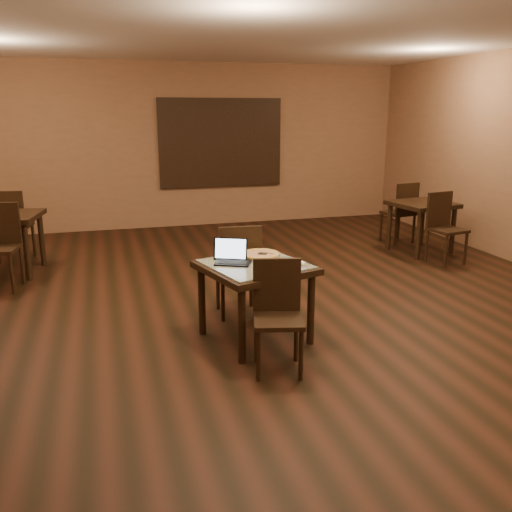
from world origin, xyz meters
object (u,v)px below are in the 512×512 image
object	(u,v)px
chair_main_near	(277,308)
other_table_a_chair_far	(402,209)
pizza_pan	(260,256)
chair_main_far	(239,265)
other_table_b	(5,224)
other_table_b_chair_near	(0,241)
other_table_b_chair_far	(11,222)
laptop	(232,256)
tiled_table	(255,274)
other_table_a	(422,211)
other_table_a_chair_near	(444,223)

from	to	relation	value
chair_main_near	other_table_a_chair_far	xyz separation A→B (m)	(3.38, 3.71, 0.04)
pizza_pan	other_table_a_chair_far	xyz separation A→B (m)	(3.28, 2.85, -0.19)
chair_main_near	pizza_pan	world-z (taller)	chair_main_near
chair_main_far	other_table_b	world-z (taller)	chair_main_far
pizza_pan	other_table_b_chair_near	xyz separation A→B (m)	(-2.72, 2.17, -0.17)
chair_main_far	other_table_a_chair_far	size ratio (longest dim) A/B	1.00
other_table_b_chair_near	other_table_b_chair_far	size ratio (longest dim) A/B	1.00
chair_main_near	pizza_pan	xyz separation A→B (m)	(0.10, 0.86, 0.23)
chair_main_far	laptop	distance (m)	0.60
other_table_a_chair_far	other_table_b	bearing A→B (deg)	-8.94
tiled_table	chair_main_near	bearing A→B (deg)	-104.75
other_table_a	other_table_b_chair_near	xyz separation A→B (m)	(-5.98, -0.09, -0.06)
chair_main_far	other_table_a	world-z (taller)	chair_main_far
laptop	other_table_a_chair_near	size ratio (longest dim) A/B	0.38
laptop	other_table_a_chair_far	size ratio (longest dim) A/B	0.38
tiled_table	other_table_a	world-z (taller)	other_table_a
other_table_a	other_table_a_chair_near	distance (m)	0.60
chair_main_far	other_table_b_chair_far	xyz separation A→B (m)	(-2.62, 3.03, 0.02)
laptop	other_table_b	distance (m)	3.79
chair_main_far	laptop	bearing A→B (deg)	73.31
chair_main_near	laptop	bearing A→B (deg)	120.58
chair_main_near	other_table_a_chair_far	size ratio (longest dim) A/B	0.93
laptop	other_table_a_chair_near	bearing A→B (deg)	51.52
tiled_table	pizza_pan	world-z (taller)	pizza_pan
chair_main_far	pizza_pan	distance (m)	0.44
other_table_a_chair_near	pizza_pan	bearing A→B (deg)	-162.47
other_table_a	other_table_b_chair_far	xyz separation A→B (m)	(-6.02, 1.15, -0.06)
chair_main_near	other_table_a	world-z (taller)	chair_main_near
pizza_pan	other_table_a_chair_near	xyz separation A→B (m)	(3.25, 1.66, -0.19)
other_table_a	other_table_b_chair_near	bearing A→B (deg)	171.29
chair_main_far	other_table_a_chair_near	world-z (taller)	same
other_table_a_chair_far	other_table_a	bearing A→B (deg)	79.05
other_table_a	other_table_a_chair_near	world-z (taller)	other_table_a_chair_near
other_table_a	other_table_b	bearing A→B (deg)	165.41
tiled_table	laptop	bearing A→B (deg)	136.45
other_table_a	other_table_b_chair_far	world-z (taller)	other_table_b_chair_far
chair_main_far	pizza_pan	xyz separation A→B (m)	(0.13, -0.37, 0.19)
laptop	other_table_b_chair_far	world-z (taller)	other_table_b_chair_far
other_table_a	tiled_table	bearing A→B (deg)	-153.16
pizza_pan	laptop	bearing A→B (deg)	-156.65
other_table_a_chair_near	other_table_b_chair_far	size ratio (longest dim) A/B	0.96
other_table_b	other_table_b_chair_far	size ratio (longest dim) A/B	0.96
laptop	other_table_a	xyz separation A→B (m)	(3.59, 2.39, -0.17)
other_table_a_chair_near	other_table_b_chair_far	bearing A→B (deg)	154.29
chair_main_near	laptop	size ratio (longest dim) A/B	2.43
chair_main_near	pizza_pan	distance (m)	0.90
tiled_table	other_table_b	distance (m)	4.00
chair_main_far	other_table_b_chair_far	distance (m)	4.01
other_table_a_chair_near	laptop	bearing A→B (deg)	-162.79
other_table_a	other_table_b	xyz separation A→B (m)	(-6.00, 0.53, 0.03)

